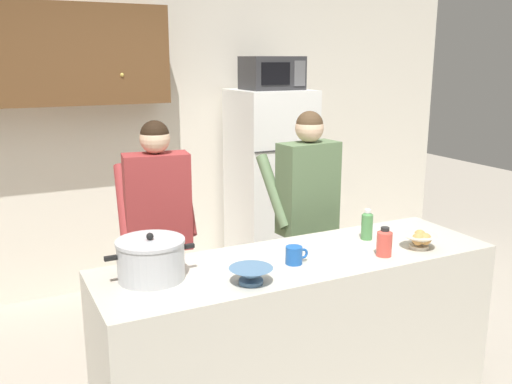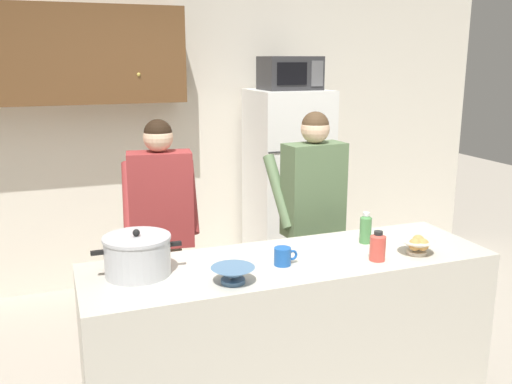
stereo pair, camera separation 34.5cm
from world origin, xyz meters
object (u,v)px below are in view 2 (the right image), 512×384
(person_by_sink, at_px, (313,202))
(bottle_near_edge, at_px, (366,228))
(microwave, at_px, (290,73))
(bottle_mid_counter, at_px, (378,246))
(person_near_pot, at_px, (161,213))
(empty_bowl, at_px, (233,274))
(refrigerator, at_px, (287,187))
(coffee_mug, at_px, (283,256))
(bread_bowl, at_px, (417,245))
(cooking_pot, at_px, (137,255))

(person_by_sink, bearing_deg, bottle_near_edge, -86.21)
(microwave, height_order, bottle_mid_counter, microwave)
(person_near_pot, distance_m, empty_bowl, 1.10)
(person_by_sink, relative_size, bottle_near_edge, 8.82)
(bottle_near_edge, bearing_deg, microwave, 81.19)
(refrigerator, bearing_deg, empty_bowl, -120.07)
(refrigerator, xyz_separation_m, bottle_mid_counter, (-0.36, -2.03, 0.14))
(refrigerator, distance_m, bottle_mid_counter, 2.07)
(coffee_mug, height_order, bottle_mid_counter, bottle_mid_counter)
(refrigerator, height_order, person_by_sink, refrigerator)
(bread_bowl, relative_size, empty_bowl, 0.94)
(cooking_pot, bearing_deg, coffee_mug, -10.58)
(empty_bowl, distance_m, bottle_mid_counter, 0.83)
(bottle_mid_counter, bearing_deg, cooking_pot, 168.50)
(coffee_mug, relative_size, empty_bowl, 0.61)
(person_by_sink, bearing_deg, person_near_pot, 170.29)
(person_near_pot, xyz_separation_m, coffee_mug, (0.46, -0.95, -0.03))
(bread_bowl, distance_m, bottle_mid_counter, 0.26)
(refrigerator, height_order, coffee_mug, refrigerator)
(empty_bowl, height_order, bottle_mid_counter, bottle_mid_counter)
(microwave, relative_size, cooking_pot, 1.07)
(refrigerator, bearing_deg, person_by_sink, -105.26)
(refrigerator, relative_size, bottle_mid_counter, 10.47)
(refrigerator, distance_m, person_by_sink, 1.19)
(person_by_sink, bearing_deg, bread_bowl, -76.81)
(person_near_pot, distance_m, person_by_sink, 1.03)
(refrigerator, xyz_separation_m, bread_bowl, (-0.10, -2.02, 0.11))
(person_by_sink, distance_m, empty_bowl, 1.27)
(cooking_pot, xyz_separation_m, bottle_mid_counter, (1.24, -0.25, -0.02))
(person_by_sink, bearing_deg, coffee_mug, -125.43)
(refrigerator, relative_size, microwave, 3.58)
(person_by_sink, xyz_separation_m, bottle_near_edge, (0.04, -0.62, -0.01))
(refrigerator, height_order, bottle_near_edge, refrigerator)
(empty_bowl, bearing_deg, bottle_near_edge, 18.00)
(cooking_pot, height_order, coffee_mug, cooking_pot)
(person_near_pot, relative_size, empty_bowl, 7.47)
(microwave, bearing_deg, person_near_pot, -144.63)
(coffee_mug, relative_size, bottle_mid_counter, 0.80)
(person_by_sink, height_order, bottle_mid_counter, person_by_sink)
(empty_bowl, xyz_separation_m, bottle_near_edge, (0.92, 0.30, 0.04))
(coffee_mug, bearing_deg, person_near_pot, 115.56)
(coffee_mug, relative_size, bottle_near_edge, 0.70)
(bottle_near_edge, bearing_deg, bottle_mid_counter, -108.72)
(refrigerator, distance_m, cooking_pot, 2.40)
(empty_bowl, bearing_deg, refrigerator, 59.93)
(bread_bowl, relative_size, bottle_near_edge, 1.08)
(bread_bowl, xyz_separation_m, bottle_near_edge, (-0.17, 0.27, 0.04))
(bread_bowl, height_order, bottle_near_edge, bottle_near_edge)
(refrigerator, relative_size, empty_bowl, 7.96)
(bottle_near_edge, bearing_deg, person_by_sink, 93.79)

